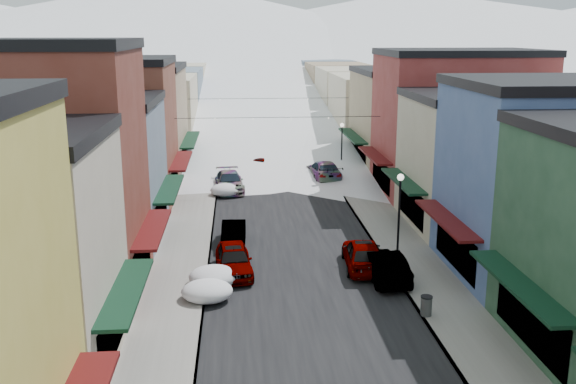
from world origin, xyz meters
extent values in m
cube|color=black|center=(0.00, 60.00, 0.01)|extent=(10.00, 160.00, 0.01)
cube|color=gray|center=(-6.60, 60.00, 0.07)|extent=(3.20, 160.00, 0.15)
cube|color=gray|center=(6.60, 60.00, 0.07)|extent=(3.20, 160.00, 0.15)
cube|color=slate|center=(-5.05, 60.00, 0.07)|extent=(0.10, 160.00, 0.15)
cube|color=slate|center=(5.05, 60.00, 0.07)|extent=(0.10, 160.00, 0.15)
cube|color=black|center=(-7.60, 12.50, 3.20)|extent=(1.20, 6.80, 0.15)
cube|color=maroon|center=(-13.70, 20.50, 6.00)|extent=(11.00, 8.00, 12.00)
cube|color=black|center=(-13.70, 20.50, 12.25)|extent=(11.20, 8.20, 0.50)
cube|color=#510E0E|center=(-7.60, 20.50, 3.20)|extent=(1.20, 6.80, 0.15)
cube|color=slate|center=(-13.20, 29.00, 4.25)|extent=(10.00, 9.00, 8.50)
cube|color=black|center=(-13.20, 29.00, 8.75)|extent=(10.20, 9.20, 0.50)
cube|color=black|center=(-7.60, 29.00, 3.20)|extent=(1.20, 7.65, 0.15)
cube|color=brown|center=(-14.20, 38.00, 5.25)|extent=(12.00, 9.00, 10.50)
cube|color=black|center=(-14.20, 38.00, 10.75)|extent=(12.20, 9.20, 0.50)
cube|color=#510E0E|center=(-7.60, 38.00, 3.20)|extent=(1.20, 7.65, 0.15)
cube|color=#9E8568|center=(-13.20, 48.00, 4.75)|extent=(10.00, 11.00, 9.50)
cube|color=black|center=(-13.20, 48.00, 9.75)|extent=(10.20, 11.20, 0.50)
cube|color=black|center=(-7.60, 48.00, 3.20)|extent=(1.20, 9.35, 0.15)
cube|color=black|center=(7.60, 12.00, 3.20)|extent=(1.20, 7.65, 0.15)
cube|color=#3F5A8F|center=(13.20, 21.00, 5.00)|extent=(10.00, 9.00, 10.00)
cube|color=black|center=(13.20, 21.00, 10.25)|extent=(10.20, 9.20, 0.50)
cube|color=#510E0E|center=(7.60, 21.00, 3.20)|extent=(1.20, 7.65, 0.15)
cube|color=#B6B092|center=(13.70, 30.00, 4.25)|extent=(11.00, 9.00, 8.50)
cube|color=black|center=(13.70, 30.00, 8.75)|extent=(11.20, 9.20, 0.50)
cube|color=black|center=(7.60, 30.00, 3.20)|extent=(1.20, 7.65, 0.15)
cube|color=maroon|center=(14.20, 39.00, 5.50)|extent=(12.00, 9.00, 11.00)
cube|color=black|center=(14.20, 39.00, 11.25)|extent=(12.20, 9.20, 0.50)
cube|color=#510E0E|center=(7.60, 39.00, 3.20)|extent=(1.20, 7.65, 0.15)
cube|color=#91805F|center=(13.20, 49.00, 4.50)|extent=(10.00, 11.00, 9.00)
cube|color=black|center=(13.20, 49.00, 9.25)|extent=(10.20, 11.20, 0.50)
cube|color=black|center=(7.60, 49.00, 3.20)|extent=(1.20, 9.35, 0.15)
cube|color=gray|center=(-12.50, 62.00, 4.00)|extent=(9.00, 13.00, 8.00)
cube|color=gray|center=(12.50, 62.00, 4.00)|extent=(9.00, 13.00, 8.00)
cube|color=gray|center=(-12.50, 76.00, 4.00)|extent=(9.00, 13.00, 8.00)
cube|color=gray|center=(12.50, 76.00, 4.00)|extent=(9.00, 13.00, 8.00)
cube|color=gray|center=(-12.50, 90.00, 4.00)|extent=(9.00, 13.00, 8.00)
cube|color=gray|center=(12.50, 90.00, 4.00)|extent=(9.00, 13.00, 8.00)
cube|color=gray|center=(-12.50, 104.00, 4.00)|extent=(9.00, 13.00, 8.00)
cube|color=gray|center=(12.50, 104.00, 4.00)|extent=(9.00, 13.00, 8.00)
cube|color=silver|center=(0.00, 225.00, 6.00)|extent=(360.00, 40.00, 12.00)
cone|color=white|center=(-30.00, 275.00, 17.00)|extent=(300.00, 300.00, 34.00)
cone|color=white|center=(70.00, 270.00, 15.00)|extent=(320.00, 320.00, 30.00)
cylinder|color=black|center=(0.00, 40.00, 6.20)|extent=(16.40, 0.04, 0.04)
cylinder|color=black|center=(0.00, 55.00, 6.20)|extent=(16.40, 0.04, 0.04)
imported|color=#909497|center=(-3.61, 22.24, 0.80)|extent=(2.24, 4.83, 1.60)
imported|color=black|center=(-3.63, 27.22, 0.69)|extent=(1.56, 4.21, 1.38)
imported|color=#AEB0B6|center=(-4.02, 41.07, 0.79)|extent=(2.66, 5.59, 1.57)
imported|color=black|center=(4.30, 20.78, 0.80)|extent=(2.06, 4.95, 1.59)
imported|color=#A1A5A9|center=(3.53, 22.49, 0.86)|extent=(2.38, 5.18, 1.72)
imported|color=black|center=(4.30, 44.45, 0.86)|extent=(2.91, 6.11, 1.72)
imported|color=gray|center=(-1.36, 47.99, 0.68)|extent=(2.12, 4.19, 1.37)
imported|color=white|center=(1.69, 69.80, 0.84)|extent=(3.51, 6.35, 1.68)
cylinder|color=#515456|center=(5.20, 15.96, 0.59)|extent=(0.51, 0.51, 0.88)
cylinder|color=black|center=(5.20, 15.96, 1.05)|extent=(0.55, 0.55, 0.06)
cylinder|color=black|center=(6.01, 24.57, 0.20)|extent=(0.33, 0.33, 0.11)
cylinder|color=black|center=(6.01, 24.57, 2.34)|extent=(0.13, 0.13, 4.38)
sphere|color=white|center=(6.01, 24.57, 4.69)|extent=(0.39, 0.39, 0.39)
cylinder|color=black|center=(6.32, 47.31, 0.20)|extent=(0.31, 0.31, 0.10)
cylinder|color=black|center=(6.32, 47.31, 2.24)|extent=(0.13, 0.13, 4.17)
sphere|color=white|center=(6.32, 47.31, 4.48)|extent=(0.38, 0.38, 0.38)
ellipsoid|color=white|center=(-4.90, 18.66, 0.53)|extent=(2.51, 2.12, 1.06)
ellipsoid|color=white|center=(-4.70, 19.86, 0.27)|extent=(1.07, 0.97, 0.54)
ellipsoid|color=white|center=(-4.65, 20.55, 0.54)|extent=(2.56, 2.17, 1.08)
ellipsoid|color=white|center=(-4.45, 21.75, 0.27)|extent=(1.10, 0.99, 0.55)
ellipsoid|color=white|center=(-4.30, 39.26, 0.52)|extent=(2.47, 2.09, 1.05)
ellipsoid|color=white|center=(-4.10, 40.46, 0.26)|extent=(1.06, 0.95, 0.53)
camera|label=1|loc=(-3.27, -10.64, 12.79)|focal=40.00mm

